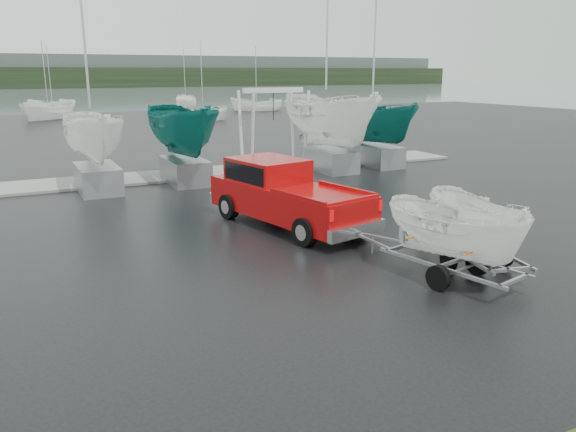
{
  "coord_description": "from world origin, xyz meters",
  "views": [
    {
      "loc": [
        -7.72,
        -13.44,
        4.94
      ],
      "look_at": [
        -1.31,
        -0.49,
        1.2
      ],
      "focal_mm": 35.0,
      "sensor_mm": 36.0,
      "label": 1
    }
  ],
  "objects_px": {
    "pickup_truck": "(282,192)",
    "trailer_hitched": "(458,185)",
    "trailer_parked": "(479,178)",
    "boat_hoist": "(273,117)"
  },
  "relations": [
    {
      "from": "trailer_hitched",
      "to": "trailer_parked",
      "type": "height_order",
      "value": "trailer_hitched"
    },
    {
      "from": "pickup_truck",
      "to": "boat_hoist",
      "type": "bearing_deg",
      "value": 54.07
    },
    {
      "from": "trailer_hitched",
      "to": "boat_hoist",
      "type": "height_order",
      "value": "trailer_hitched"
    },
    {
      "from": "pickup_truck",
      "to": "trailer_hitched",
      "type": "height_order",
      "value": "trailer_hitched"
    },
    {
      "from": "pickup_truck",
      "to": "trailer_parked",
      "type": "xyz_separation_m",
      "value": [
        2.65,
        -5.97,
        1.23
      ]
    },
    {
      "from": "trailer_hitched",
      "to": "boat_hoist",
      "type": "bearing_deg",
      "value": 67.45
    },
    {
      "from": "pickup_truck",
      "to": "boat_hoist",
      "type": "height_order",
      "value": "boat_hoist"
    },
    {
      "from": "trailer_parked",
      "to": "boat_hoist",
      "type": "xyz_separation_m",
      "value": [
        1.76,
        16.12,
        0.34
      ]
    },
    {
      "from": "trailer_hitched",
      "to": "trailer_parked",
      "type": "bearing_deg",
      "value": 12.19
    },
    {
      "from": "pickup_truck",
      "to": "trailer_parked",
      "type": "distance_m",
      "value": 6.64
    }
  ]
}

